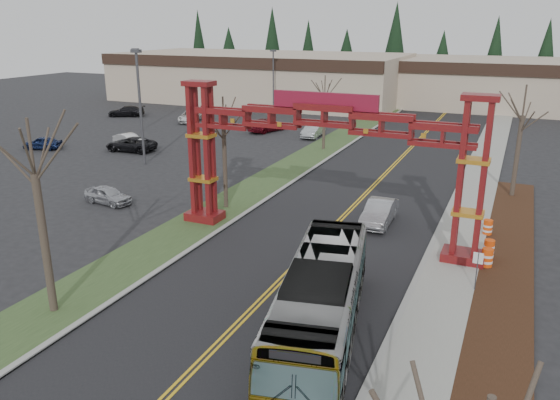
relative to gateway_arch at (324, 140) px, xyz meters
The scene contains 33 objects.
road 9.20m from the gateway_arch, 90.00° to the left, with size 12.00×110.00×0.02m, color black.
lane_line_left 9.19m from the gateway_arch, 90.98° to the left, with size 0.12×100.00×0.01m, color gold.
lane_line_right 9.19m from the gateway_arch, 89.02° to the left, with size 0.12×100.00×0.01m, color gold.
curb_right 11.03m from the gateway_arch, 48.70° to the left, with size 0.30×110.00×0.15m, color #989994.
sidewalk_right 11.90m from the gateway_arch, 42.65° to the left, with size 2.60×110.00×0.14m, color gray.
landscape_strip 14.25m from the gateway_arch, 38.11° to the right, with size 2.60×50.00×0.12m, color black.
grass_median 12.18m from the gateway_arch, 138.81° to the left, with size 4.00×110.00×0.08m, color #304723.
curb_left 11.03m from the gateway_arch, 131.30° to the left, with size 0.30×110.00×0.15m, color #989994.
gateway_arch is the anchor object (origin of this frame).
retail_building_west 61.78m from the gateway_arch, 119.07° to the left, with size 46.00×22.30×7.50m.
retail_building_east 62.80m from the gateway_arch, 80.83° to the left, with size 38.00×20.30×7.00m.
conifer_treeline 74.00m from the gateway_arch, 89.81° to the left, with size 116.10×5.60×13.00m.
transit_bus 11.43m from the gateway_arch, 70.52° to the right, with size 2.77×11.82×3.29m, color #B6BABF.
silver_sedan 7.02m from the gateway_arch, 58.61° to the left, with size 1.59×4.56×1.50m, color #A5A8AD.
parked_car_near_a 16.95m from the gateway_arch, behind, with size 1.49×3.70×1.26m, color #ADAEB5.
parked_car_near_b 31.69m from the gateway_arch, 149.13° to the left, with size 1.38×3.97×1.31m, color white.
parked_car_near_c 29.52m from the gateway_arch, 150.47° to the left, with size 2.35×5.10×1.42m, color black.
parked_car_mid_a 34.32m from the gateway_arch, 120.66° to the left, with size 2.13×5.24×1.52m, color maroon.
parked_car_mid_b 36.23m from the gateway_arch, 161.48° to the left, with size 1.56×3.87×1.32m, color #16234E.
parked_car_far_a 30.90m from the gateway_arch, 111.47° to the left, with size 1.63×4.66×1.54m, color #B3B8BB.
parked_car_far_b 42.90m from the gateway_arch, 133.17° to the left, with size 2.35×5.10×1.42m, color white.
parked_car_far_c 50.69m from the gateway_arch, 141.64° to the left, with size 1.98×4.86×1.41m, color black.
bare_tree_median_near 15.08m from the gateway_arch, 122.04° to the right, with size 3.49×3.49×8.62m.
bare_tree_median_mid 8.48m from the gateway_arch, 160.71° to the left, with size 2.89×2.89×7.64m.
bare_tree_median_far 24.24m from the gateway_arch, 109.28° to the left, with size 2.89×2.89×7.35m.
bare_tree_right_far 16.87m from the gateway_arch, 53.65° to the left, with size 3.28×3.28×8.13m.
light_pole_near 23.21m from the gateway_arch, 153.15° to the left, with size 0.87×0.44×10.05m.
light_pole_mid 39.42m from the gateway_arch, 142.70° to the left, with size 0.82×0.41×9.44m.
light_pole_far 45.75m from the gateway_arch, 118.10° to the left, with size 0.76×0.38×8.77m.
street_sign 10.52m from the gateway_arch, 20.36° to the right, with size 0.46×0.06×2.02m.
barrel_south 10.70m from the gateway_arch, ahead, with size 0.59×0.59×1.09m.
barrel_mid 10.76m from the gateway_arch, ahead, with size 0.57×0.57×1.06m.
barrel_north 11.40m from the gateway_arch, 27.02° to the left, with size 0.55×0.55×1.02m.
Camera 1 is at (9.89, -10.38, 12.19)m, focal length 35.00 mm.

